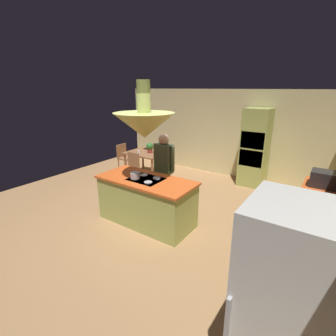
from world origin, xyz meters
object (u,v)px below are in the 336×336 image
at_px(chair_facing_island, 131,166).
at_px(person_at_island, 164,167).
at_px(refrigerator, 285,314).
at_px(canister_sugar, 319,204).
at_px(potted_plant_on_table, 150,147).
at_px(cooking_pot_on_cooktop, 135,175).
at_px(canister_flour, 318,209).
at_px(kitchen_island, 147,201).
at_px(microwave_on_counter, 325,179).
at_px(cup_on_table, 139,152).
at_px(oven_tower, 255,148).
at_px(chair_by_back_wall, 161,156).
at_px(chair_at_corner, 124,156).
at_px(dining_table, 147,155).

bearing_deg(chair_facing_island, person_at_island, -23.32).
height_order(refrigerator, canister_sugar, refrigerator).
xyz_separation_m(potted_plant_on_table, cooking_pot_on_cooktop, (1.42, -2.22, 0.07)).
height_order(person_at_island, canister_flour, person_at_island).
relative_size(kitchen_island, microwave_on_counter, 4.20).
relative_size(potted_plant_on_table, canister_sugar, 1.49).
bearing_deg(cup_on_table, chair_facing_island, -75.84).
distance_m(refrigerator, cup_on_table, 5.83).
bearing_deg(microwave_on_counter, person_at_island, -165.07).
relative_size(oven_tower, microwave_on_counter, 4.54).
xyz_separation_m(kitchen_island, chair_by_back_wall, (-1.70, 2.79, 0.04)).
relative_size(chair_by_back_wall, chair_at_corner, 1.00).
xyz_separation_m(refrigerator, canister_flour, (0.04, 1.92, 0.10)).
bearing_deg(dining_table, microwave_on_counter, -7.63).
bearing_deg(chair_facing_island, oven_tower, 33.23).
bearing_deg(kitchen_island, cooking_pot_on_cooktop, -140.91).
relative_size(dining_table, chair_facing_island, 1.32).
height_order(chair_by_back_wall, cup_on_table, chair_by_back_wall).
relative_size(kitchen_island, refrigerator, 1.05).
bearing_deg(canister_flour, canister_sugar, 90.00).
bearing_deg(potted_plant_on_table, cup_on_table, -135.49).
relative_size(chair_at_corner, cooking_pot_on_cooktop, 4.83).
bearing_deg(canister_sugar, cooking_pot_on_cooktop, -169.92).
height_order(chair_at_corner, canister_sugar, canister_sugar).
xyz_separation_m(oven_tower, canister_flour, (1.74, -3.02, -0.02)).
relative_size(chair_facing_island, canister_flour, 4.19).
height_order(oven_tower, dining_table, oven_tower).
xyz_separation_m(dining_table, cooking_pot_on_cooktop, (1.54, -2.23, 0.33)).
height_order(kitchen_island, microwave_on_counter, microwave_on_counter).
distance_m(chair_facing_island, chair_by_back_wall, 1.38).
bearing_deg(microwave_on_counter, refrigerator, -90.72).
height_order(chair_at_corner, cooking_pot_on_cooktop, cooking_pot_on_cooktop).
bearing_deg(microwave_on_counter, kitchen_island, -152.28).
bearing_deg(chair_facing_island, kitchen_island, -39.64).
bearing_deg(refrigerator, person_at_island, 140.10).
relative_size(kitchen_island, chair_facing_island, 2.22).
height_order(dining_table, person_at_island, person_at_island).
bearing_deg(microwave_on_counter, chair_at_corner, 173.69).
bearing_deg(oven_tower, chair_at_corner, -163.06).
distance_m(chair_by_back_wall, canister_flour, 5.24).
height_order(chair_facing_island, canister_sugar, canister_sugar).
distance_m(chair_facing_island, cooking_pot_on_cooktop, 2.23).
bearing_deg(person_at_island, chair_at_corner, 151.62).
bearing_deg(potted_plant_on_table, dining_table, 177.07).
relative_size(oven_tower, chair_at_corner, 2.40).
bearing_deg(chair_at_corner, canister_sugar, -107.16).
distance_m(refrigerator, chair_at_corner, 6.66).
bearing_deg(chair_by_back_wall, microwave_on_counter, 164.03).
bearing_deg(microwave_on_counter, chair_by_back_wall, 164.03).
distance_m(person_at_island, chair_facing_island, 1.82).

